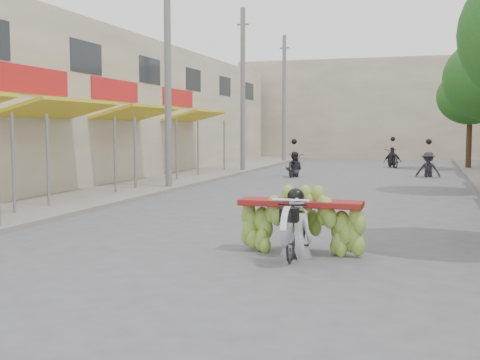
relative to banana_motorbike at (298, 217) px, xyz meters
name	(u,v)px	position (x,y,z in m)	size (l,w,h in m)	color
ground	(175,287)	(-1.20, -2.48, -0.67)	(120.00, 120.00, 0.00)	#5A5A60
sidewalk_left	(163,180)	(-8.20, 12.52, -0.61)	(4.00, 60.00, 0.12)	gray
shophouse_row_left	(41,108)	(-13.18, 11.50, 2.33)	(9.77, 40.00, 6.00)	#BDB195
far_building	(380,110)	(-1.20, 35.52, 2.83)	(20.00, 6.00, 7.00)	#BDB195
utility_pole_mid	(168,75)	(-6.60, 9.52, 3.36)	(0.60, 0.24, 8.00)	slate
utility_pole_far	(243,90)	(-6.60, 18.52, 3.36)	(0.60, 0.24, 8.00)	slate
utility_pole_back	(284,99)	(-6.60, 27.52, 3.36)	(0.60, 0.24, 8.00)	slate
street_tree_far	(470,97)	(4.20, 23.52, 3.11)	(3.40, 3.40, 5.25)	#3A2719
banana_motorbike	(298,217)	(0.00, 0.00, 0.00)	(2.20, 1.85, 1.96)	black
bg_motorbike_a	(294,161)	(-3.56, 16.40, 0.06)	(0.80, 1.77, 1.95)	black
bg_motorbike_b	(428,158)	(2.18, 18.02, 0.17)	(1.11, 1.77, 1.95)	black
bg_motorbike_c	(393,154)	(0.31, 24.31, 0.10)	(1.18, 1.89, 1.95)	black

